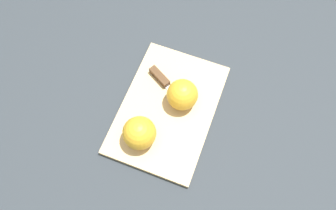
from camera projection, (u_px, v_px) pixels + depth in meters
name	position (u px, v px, depth m)	size (l,w,h in m)	color
ground_plane	(168.00, 110.00, 0.91)	(4.00, 4.00, 0.00)	#282D33
cutting_board	(168.00, 109.00, 0.91)	(0.37, 0.26, 0.02)	tan
apple_half_left	(139.00, 133.00, 0.82)	(0.09, 0.09, 0.09)	gold
apple_half_right	(182.00, 95.00, 0.87)	(0.08, 0.08, 0.08)	gold
knife	(162.00, 79.00, 0.92)	(0.09, 0.14, 0.02)	silver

